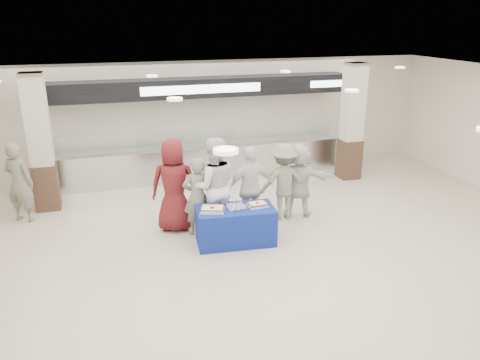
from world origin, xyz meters
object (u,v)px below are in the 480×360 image
object	(u,v)px
sheet_cake_right	(257,204)
soldier_bg	(19,182)
chef_tall	(214,186)
civilian_maroon	(174,185)
chef_short	(251,188)
display_table	(235,226)
civilian_white	(299,180)
sheet_cake_left	(212,209)
cupcake_tray	(236,207)
soldier_b	(283,182)
soldier_a	(197,196)

from	to	relation	value
sheet_cake_right	soldier_bg	bearing A→B (deg)	152.70
chef_tall	sheet_cake_right	bearing A→B (deg)	141.32
civilian_maroon	chef_short	bearing A→B (deg)	-178.09
chef_tall	soldier_bg	xyz separation A→B (m)	(-3.97, 1.78, -0.13)
display_table	civilian_white	bearing A→B (deg)	32.85
display_table	civilian_maroon	bearing A→B (deg)	141.83
sheet_cake_left	cupcake_tray	distance (m)	0.49
sheet_cake_left	cupcake_tray	world-z (taller)	sheet_cake_left
soldier_b	civilian_maroon	bearing A→B (deg)	-0.14
cupcake_tray	soldier_b	bearing A→B (deg)	33.01
sheet_cake_left	soldier_a	bearing A→B (deg)	104.65
sheet_cake_right	chef_tall	distance (m)	1.02
sheet_cake_right	chef_tall	size ratio (longest dim) A/B	0.20
display_table	sheet_cake_right	size ratio (longest dim) A/B	3.73
soldier_a	soldier_bg	xyz separation A→B (m)	(-3.62, 1.78, 0.07)
chef_short	soldier_b	size ratio (longest dim) A/B	1.04
chef_short	civilian_white	xyz separation A→B (m)	(1.24, 0.29, -0.05)
soldier_b	soldier_bg	world-z (taller)	soldier_bg
soldier_a	chef_short	xyz separation A→B (m)	(1.16, 0.00, 0.07)
civilian_white	display_table	bearing A→B (deg)	50.76
sheet_cake_right	sheet_cake_left	bearing A→B (deg)	179.44
cupcake_tray	soldier_a	world-z (taller)	soldier_a
civilian_maroon	soldier_bg	xyz separation A→B (m)	(-3.20, 1.44, -0.10)
sheet_cake_right	soldier_b	bearing A→B (deg)	44.61
sheet_cake_left	civilian_maroon	world-z (taller)	civilian_maroon
civilian_maroon	sheet_cake_left	bearing A→B (deg)	134.99
display_table	chef_tall	bearing A→B (deg)	119.04
display_table	sheet_cake_left	world-z (taller)	sheet_cake_left
chef_tall	soldier_b	bearing A→B (deg)	-169.19
chef_tall	civilian_white	distance (m)	2.07
display_table	soldier_a	size ratio (longest dim) A/B	0.93
sheet_cake_right	soldier_a	distance (m)	1.27
soldier_a	soldier_b	size ratio (longest dim) A/B	0.96
soldier_a	soldier_bg	size ratio (longest dim) A/B	0.92
sheet_cake_left	civilian_white	xyz separation A→B (m)	(2.23, 0.93, 0.06)
soldier_a	display_table	bearing A→B (deg)	134.46
sheet_cake_right	civilian_maroon	size ratio (longest dim) A/B	0.21
civilian_maroon	soldier_b	distance (m)	2.42
cupcake_tray	soldier_a	distance (m)	0.91
soldier_b	civilian_white	size ratio (longest dim) A/B	1.02
cupcake_tray	chef_short	size ratio (longest dim) A/B	0.21
soldier_b	soldier_bg	size ratio (longest dim) A/B	0.97
display_table	cupcake_tray	size ratio (longest dim) A/B	4.12
soldier_a	soldier_bg	distance (m)	4.03
civilian_maroon	soldier_bg	world-z (taller)	civilian_maroon
civilian_maroon	soldier_b	xyz separation A→B (m)	(2.42, -0.10, -0.13)
sheet_cake_left	soldier_bg	size ratio (longest dim) A/B	0.30
civilian_maroon	soldier_b	world-z (taller)	civilian_maroon
civilian_maroon	display_table	bearing A→B (deg)	151.23
display_table	soldier_b	world-z (taller)	soldier_b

